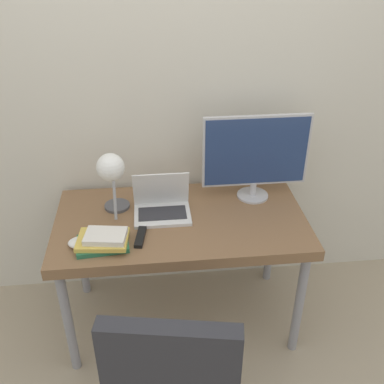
{
  "coord_description": "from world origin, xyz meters",
  "views": [
    {
      "loc": [
        -0.15,
        -1.62,
        2.1
      ],
      "look_at": [
        0.06,
        0.32,
        0.92
      ],
      "focal_mm": 42.0,
      "sensor_mm": 36.0,
      "label": 1
    }
  ],
  "objects_px": {
    "laptop": "(162,206)",
    "book_stack": "(103,240)",
    "desk_lamp": "(111,172)",
    "game_controller": "(82,242)",
    "office_chair": "(175,381)",
    "monitor": "(256,154)"
  },
  "relations": [
    {
      "from": "monitor",
      "to": "desk_lamp",
      "type": "bearing_deg",
      "value": -167.88
    },
    {
      "from": "desk_lamp",
      "to": "game_controller",
      "type": "xyz_separation_m",
      "value": [
        -0.16,
        -0.2,
        -0.27
      ]
    },
    {
      "from": "monitor",
      "to": "desk_lamp",
      "type": "height_order",
      "value": "monitor"
    },
    {
      "from": "laptop",
      "to": "office_chair",
      "type": "height_order",
      "value": "office_chair"
    },
    {
      "from": "game_controller",
      "to": "monitor",
      "type": "bearing_deg",
      "value": 21.64
    },
    {
      "from": "book_stack",
      "to": "game_controller",
      "type": "height_order",
      "value": "book_stack"
    },
    {
      "from": "book_stack",
      "to": "game_controller",
      "type": "bearing_deg",
      "value": 172.7
    },
    {
      "from": "office_chair",
      "to": "game_controller",
      "type": "distance_m",
      "value": 0.81
    },
    {
      "from": "monitor",
      "to": "game_controller",
      "type": "height_order",
      "value": "monitor"
    },
    {
      "from": "laptop",
      "to": "desk_lamp",
      "type": "bearing_deg",
      "value": -170.93
    },
    {
      "from": "laptop",
      "to": "book_stack",
      "type": "height_order",
      "value": "laptop"
    },
    {
      "from": "laptop",
      "to": "book_stack",
      "type": "xyz_separation_m",
      "value": [
        -0.3,
        -0.25,
        -0.01
      ]
    },
    {
      "from": "desk_lamp",
      "to": "office_chair",
      "type": "bearing_deg",
      "value": -74.31
    },
    {
      "from": "laptop",
      "to": "office_chair",
      "type": "xyz_separation_m",
      "value": [
        -0.0,
        -0.91,
        -0.23
      ]
    },
    {
      "from": "desk_lamp",
      "to": "office_chair",
      "type": "height_order",
      "value": "desk_lamp"
    },
    {
      "from": "desk_lamp",
      "to": "office_chair",
      "type": "xyz_separation_m",
      "value": [
        0.24,
        -0.87,
        -0.47
      ]
    },
    {
      "from": "laptop",
      "to": "game_controller",
      "type": "distance_m",
      "value": 0.47
    },
    {
      "from": "desk_lamp",
      "to": "game_controller",
      "type": "height_order",
      "value": "desk_lamp"
    },
    {
      "from": "monitor",
      "to": "game_controller",
      "type": "relative_size",
      "value": 4.28
    },
    {
      "from": "laptop",
      "to": "monitor",
      "type": "relative_size",
      "value": 0.51
    },
    {
      "from": "game_controller",
      "to": "desk_lamp",
      "type": "bearing_deg",
      "value": 52.39
    },
    {
      "from": "book_stack",
      "to": "desk_lamp",
      "type": "bearing_deg",
      "value": 76.69
    }
  ]
}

